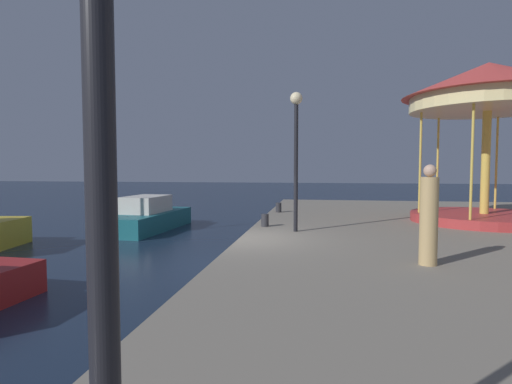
{
  "coord_description": "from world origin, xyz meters",
  "views": [
    {
      "loc": [
        2.12,
        -10.72,
        2.69
      ],
      "look_at": [
        -0.42,
        5.54,
        1.69
      ],
      "focal_mm": 28.9,
      "sensor_mm": 36.0,
      "label": 1
    }
  ],
  "objects_px": {
    "carousel": "(488,103)",
    "bollard_south": "(279,207)",
    "person_mid_promenade": "(429,218)",
    "bollard_center": "(265,220)",
    "motorboat_teal": "(146,217)",
    "lamp_post_mid_promenade": "(296,136)"
  },
  "relations": [
    {
      "from": "lamp_post_mid_promenade",
      "to": "person_mid_promenade",
      "type": "bearing_deg",
      "value": -53.53
    },
    {
      "from": "person_mid_promenade",
      "to": "lamp_post_mid_promenade",
      "type": "bearing_deg",
      "value": 126.47
    },
    {
      "from": "person_mid_promenade",
      "to": "bollard_center",
      "type": "bearing_deg",
      "value": 129.5
    },
    {
      "from": "carousel",
      "to": "bollard_center",
      "type": "xyz_separation_m",
      "value": [
        -7.28,
        -2.16,
        -3.84
      ]
    },
    {
      "from": "bollard_center",
      "to": "person_mid_promenade",
      "type": "distance_m",
      "value": 6.01
    },
    {
      "from": "lamp_post_mid_promenade",
      "to": "bollard_center",
      "type": "height_order",
      "value": "lamp_post_mid_promenade"
    },
    {
      "from": "lamp_post_mid_promenade",
      "to": "bollard_center",
      "type": "distance_m",
      "value": 2.91
    },
    {
      "from": "carousel",
      "to": "bollard_center",
      "type": "relative_size",
      "value": 13.85
    },
    {
      "from": "motorboat_teal",
      "to": "bollard_south",
      "type": "xyz_separation_m",
      "value": [
        5.64,
        0.49,
        0.46
      ]
    },
    {
      "from": "lamp_post_mid_promenade",
      "to": "carousel",
      "type": "bearing_deg",
      "value": 25.69
    },
    {
      "from": "motorboat_teal",
      "to": "bollard_center",
      "type": "distance_m",
      "value": 6.75
    },
    {
      "from": "carousel",
      "to": "person_mid_promenade",
      "type": "xyz_separation_m",
      "value": [
        -3.48,
        -6.77,
        -3.13
      ]
    },
    {
      "from": "carousel",
      "to": "bollard_center",
      "type": "distance_m",
      "value": 8.51
    },
    {
      "from": "lamp_post_mid_promenade",
      "to": "bollard_center",
      "type": "xyz_separation_m",
      "value": [
        -1.02,
        0.85,
        -2.59
      ]
    },
    {
      "from": "motorboat_teal",
      "to": "person_mid_promenade",
      "type": "distance_m",
      "value": 12.62
    },
    {
      "from": "lamp_post_mid_promenade",
      "to": "bollard_south",
      "type": "relative_size",
      "value": 10.13
    },
    {
      "from": "motorboat_teal",
      "to": "lamp_post_mid_promenade",
      "type": "distance_m",
      "value": 8.61
    },
    {
      "from": "carousel",
      "to": "person_mid_promenade",
      "type": "bearing_deg",
      "value": -117.22
    },
    {
      "from": "bollard_center",
      "to": "person_mid_promenade",
      "type": "relative_size",
      "value": 0.21
    },
    {
      "from": "carousel",
      "to": "lamp_post_mid_promenade",
      "type": "bearing_deg",
      "value": -154.31
    },
    {
      "from": "carousel",
      "to": "bollard_south",
      "type": "xyz_separation_m",
      "value": [
        -7.27,
        2.04,
        -3.84
      ]
    },
    {
      "from": "lamp_post_mid_promenade",
      "to": "bollard_south",
      "type": "bearing_deg",
      "value": 101.32
    }
  ]
}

